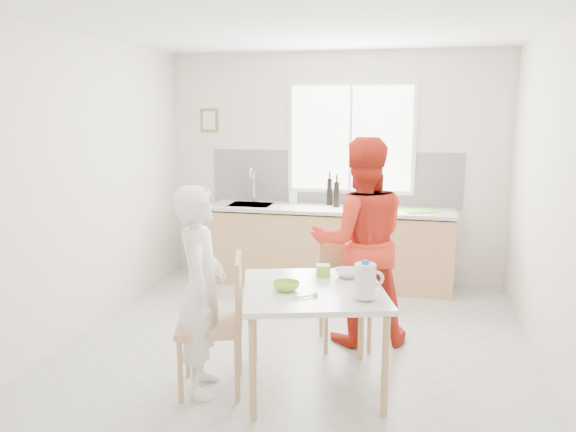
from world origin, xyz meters
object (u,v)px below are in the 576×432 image
object	(u,v)px
person_red	(360,242)
milk_jug	(366,280)
chair_far	(344,286)
person_white	(201,291)
dining_table	(313,298)
bowl_green	(286,286)
chair_left	(221,318)
wine_bottle_a	(330,191)
wine_bottle_b	(337,194)
bowl_white	(349,273)

from	to	relation	value
person_red	milk_jug	bearing A→B (deg)	81.63
chair_far	person_white	world-z (taller)	person_white
dining_table	bowl_green	world-z (taller)	bowl_green
chair_left	chair_far	world-z (taller)	chair_left
wine_bottle_a	milk_jug	bearing A→B (deg)	-76.78
chair_far	person_white	size ratio (longest dim) A/B	0.61
milk_jug	wine_bottle_a	bearing A→B (deg)	87.63
bowl_green	person_red	bearing A→B (deg)	67.79
dining_table	bowl_green	bearing A→B (deg)	-150.37
person_red	person_white	bearing A→B (deg)	32.88
person_red	chair_far	bearing A→B (deg)	6.83
bowl_green	wine_bottle_a	distance (m)	2.79
chair_left	wine_bottle_b	distance (m)	2.82
milk_jug	dining_table	bearing A→B (deg)	139.04
chair_far	wine_bottle_b	size ratio (longest dim) A/B	3.11
chair_left	bowl_green	size ratio (longest dim) A/B	5.21
dining_table	wine_bottle_a	size ratio (longest dim) A/B	3.85
person_white	wine_bottle_a	size ratio (longest dim) A/B	4.75
chair_left	bowl_white	bearing A→B (deg)	104.39
chair_far	milk_jug	xyz separation A→B (m)	(0.27, -1.07, 0.39)
chair_left	person_red	size ratio (longest dim) A/B	0.55
dining_table	person_white	world-z (taller)	person_white
person_red	wine_bottle_a	distance (m)	1.82
chair_left	chair_far	size ratio (longest dim) A/B	1.07
dining_table	person_white	distance (m)	0.81
bowl_white	milk_jug	world-z (taller)	milk_jug
bowl_white	wine_bottle_b	xyz separation A→B (m)	(-0.41, 2.23, 0.27)
bowl_green	milk_jug	distance (m)	0.58
chair_left	bowl_green	xyz separation A→B (m)	(0.47, 0.08, 0.25)
chair_far	person_red	bearing A→B (deg)	6.83
chair_far	wine_bottle_a	bearing A→B (deg)	87.02
milk_jug	person_red	bearing A→B (deg)	81.63
bowl_white	milk_jug	xyz separation A→B (m)	(0.17, -0.51, 0.11)
bowl_green	wine_bottle_a	size ratio (longest dim) A/B	0.60
chair_left	person_white	xyz separation A→B (m)	(-0.13, -0.04, 0.21)
wine_bottle_a	dining_table	bearing A→B (deg)	-83.93
dining_table	wine_bottle_b	bearing A→B (deg)	94.13
bowl_green	wine_bottle_b	world-z (taller)	wine_bottle_b
wine_bottle_a	wine_bottle_b	xyz separation A→B (m)	(0.10, -0.13, -0.01)
person_white	person_red	size ratio (longest dim) A/B	0.84
bowl_green	person_white	bearing A→B (deg)	-169.11
bowl_green	bowl_white	world-z (taller)	bowl_green
bowl_green	milk_jug	world-z (taller)	milk_jug
person_white	wine_bottle_b	world-z (taller)	person_white
chair_left	chair_far	distance (m)	1.31
dining_table	person_red	distance (m)	0.99
chair_left	wine_bottle_a	bearing A→B (deg)	157.12
wine_bottle_a	person_white	bearing A→B (deg)	-99.68
person_white	bowl_green	bearing A→B (deg)	-94.71
chair_left	bowl_green	distance (m)	0.54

